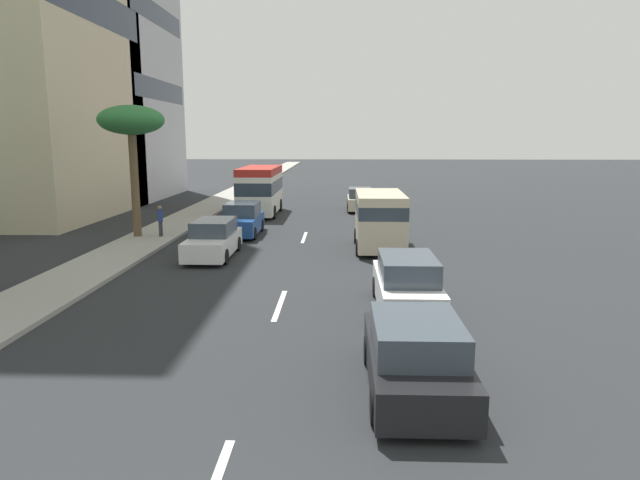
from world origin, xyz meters
The scene contains 13 objects.
ground_plane centered at (31.50, 0.00, 0.00)m, with size 198.00×198.00×0.00m, color #26282B.
sidewalk_right centered at (31.50, 7.73, 0.07)m, with size 162.00×2.72×0.15m, color #9E9B93.
lane_stripe_mid centered at (12.84, 0.00, 0.01)m, with size 3.20×0.16×0.01m, color silver.
lane_stripe_far centered at (24.73, 0.00, 0.01)m, with size 3.20×0.16×0.01m, color silver.
car_lead centered at (19.87, 3.60, 0.75)m, with size 4.57×1.79×1.59m.
car_second centered at (7.00, -3.35, 0.75)m, with size 4.39×1.91×1.57m.
van_third centered at (21.85, -3.64, 1.48)m, with size 4.94×2.22×2.59m.
car_fourth centered at (25.41, 3.31, 0.80)m, with size 4.32×1.85×1.70m.
car_fifth centered at (35.66, -3.22, 0.76)m, with size 4.10×1.79×1.61m.
minibus_sixth centered at (33.40, 3.46, 1.72)m, with size 6.53×2.42×3.15m.
car_seventh centered at (12.45, -3.80, 0.79)m, with size 4.67×1.79×1.68m.
pedestrian_near_lamp centered at (24.02, 7.21, 1.00)m, with size 0.38×0.34×1.56m.
palm_tree centered at (24.07, 8.41, 5.74)m, with size 3.20×3.20×6.48m.
Camera 1 is at (-3.74, -1.83, 5.06)m, focal length 31.70 mm.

